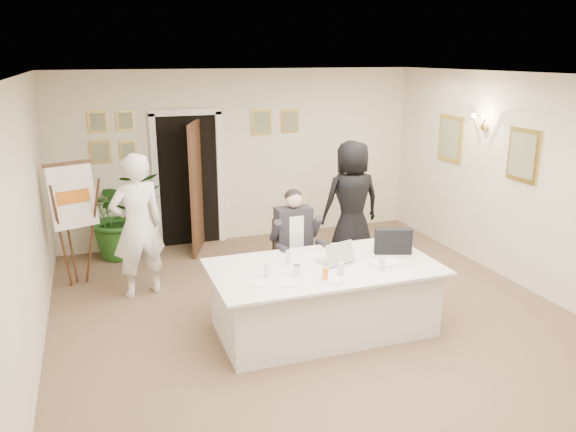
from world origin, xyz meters
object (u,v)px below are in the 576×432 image
Objects in this scene: paper_stack at (386,263)px; standing_woman at (351,202)px; seated_man at (295,244)px; laptop at (335,249)px; conference_table at (324,297)px; laptop_bag at (393,241)px; potted_palm at (121,214)px; oj_glass at (325,274)px; flip_chart at (74,231)px; standing_man at (138,226)px; steel_jug at (297,270)px.

standing_woman is at bearing 74.43° from paper_stack.
seated_man reaches higher than laptop.
laptop_bag is (0.91, 0.10, 0.53)m from conference_table.
seated_man is 3.05m from potted_palm.
flip_chart is at bearing 133.04° from oj_glass.
conference_table is at bearing -90.43° from seated_man.
standing_woman is 5.59× the size of paper_stack.
flip_chart is at bearing 153.73° from seated_man.
seated_man is at bearing 83.40° from oj_glass.
standing_woman is 2.73m from oj_glass.
standing_woman is at bearing 42.30° from laptop.
oj_glass is (-1.06, -0.48, -0.08)m from laptop_bag.
standing_man reaches higher than steel_jug.
steel_jug is (-1.05, 0.04, 0.04)m from paper_stack.
conference_table is 7.67× the size of paper_stack.
potted_palm is at bearing 116.51° from oj_glass.
standing_woman is 2.23m from paper_stack.
oj_glass is at bearing -63.49° from potted_palm.
conference_table is 22.78× the size of steel_jug.
oj_glass is (-0.82, -0.19, 0.05)m from paper_stack.
potted_palm is at bearing 121.06° from conference_table.
steel_jug is at bearing 177.97° from paper_stack.
laptop is (2.02, -1.60, -0.02)m from standing_man.
standing_woman is 3.51m from potted_palm.
standing_woman is at bearing -22.27° from potted_palm.
laptop is at bearing 59.78° from standing_woman.
standing_man is 3.18m from laptop_bag.
paper_stack is (0.67, -0.19, 0.40)m from conference_table.
seated_man is 11.02× the size of oj_glass.
potted_palm is (-1.99, 2.31, -0.05)m from seated_man.
flip_chart is 3.90m from standing_woman.
potted_palm is at bearing 57.66° from flip_chart.
potted_palm is (0.64, 1.02, -0.10)m from flip_chart.
laptop_bag is (-0.36, -1.85, 0.01)m from standing_woman.
potted_palm is at bearing 127.28° from paper_stack.
seated_man is at bearing 38.20° from standing_woman.
seated_man is 1.37m from oj_glass.
steel_jug reaches higher than conference_table.
seated_man is at bearing 89.60° from conference_table.
flip_chart is 4.38× the size of laptop.
conference_table is 1.02m from seated_man.
potted_palm is 4.31m from laptop_bag.
conference_table is 1.37× the size of standing_woman.
standing_man is 4.90× the size of laptop.
laptop is at bearing 23.72° from steel_jug.
seated_man is 3.35× the size of laptop_bag.
steel_jug is (-1.29, -0.26, -0.09)m from laptop_bag.
conference_table is 3.84m from potted_palm.
seated_man is at bearing 83.23° from laptop.
flip_chart is at bearing 139.16° from conference_table.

